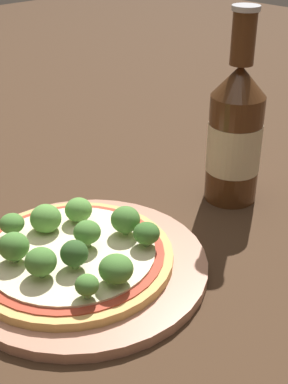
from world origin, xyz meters
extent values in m
plane|color=#3D2819|center=(0.00, 0.00, 0.00)|extent=(3.00, 3.00, 0.00)
cylinder|color=tan|center=(-0.01, 0.01, 0.01)|extent=(0.27, 0.27, 0.01)
cylinder|color=tan|center=(-0.02, 0.02, 0.02)|extent=(0.22, 0.22, 0.01)
cylinder|color=#A83823|center=(-0.02, 0.02, 0.02)|extent=(0.20, 0.20, 0.00)
cylinder|color=beige|center=(-0.02, 0.02, 0.02)|extent=(0.18, 0.18, 0.00)
cylinder|color=#7A9E5B|center=(-0.06, 0.00, 0.03)|extent=(0.01, 0.01, 0.01)
ellipsoid|color=#477A33|center=(-0.06, 0.00, 0.04)|extent=(0.03, 0.03, 0.03)
cylinder|color=#7A9E5B|center=(-0.05, 0.08, 0.03)|extent=(0.01, 0.01, 0.01)
ellipsoid|color=#477A33|center=(-0.05, 0.08, 0.04)|extent=(0.03, 0.03, 0.02)
cylinder|color=#7A9E5B|center=(0.00, 0.01, 0.03)|extent=(0.01, 0.01, 0.01)
ellipsoid|color=#477A33|center=(0.00, 0.01, 0.04)|extent=(0.03, 0.03, 0.02)
cylinder|color=#7A9E5B|center=(0.05, -0.03, 0.03)|extent=(0.01, 0.01, 0.01)
ellipsoid|color=#386628|center=(0.05, -0.03, 0.04)|extent=(0.03, 0.03, 0.02)
cylinder|color=#7A9E5B|center=(0.02, 0.06, 0.03)|extent=(0.01, 0.01, 0.01)
ellipsoid|color=#568E3D|center=(0.02, 0.06, 0.04)|extent=(0.03, 0.03, 0.03)
cylinder|color=#7A9E5B|center=(-0.02, -0.06, 0.03)|extent=(0.01, 0.01, 0.01)
ellipsoid|color=#477A33|center=(-0.02, -0.06, 0.04)|extent=(0.03, 0.03, 0.03)
cylinder|color=#7A9E5B|center=(-0.07, 0.04, 0.03)|extent=(0.01, 0.01, 0.01)
ellipsoid|color=#477A33|center=(-0.07, 0.04, 0.04)|extent=(0.03, 0.03, 0.03)
cylinder|color=#7A9E5B|center=(-0.05, -0.06, 0.03)|extent=(0.01, 0.01, 0.01)
ellipsoid|color=#477A33|center=(-0.05, -0.06, 0.04)|extent=(0.02, 0.02, 0.02)
cylinder|color=#7A9E5B|center=(-0.01, 0.07, 0.03)|extent=(0.01, 0.01, 0.01)
ellipsoid|color=#568E3D|center=(-0.01, 0.07, 0.04)|extent=(0.03, 0.03, 0.03)
cylinder|color=#7A9E5B|center=(-0.03, -0.01, 0.03)|extent=(0.01, 0.01, 0.01)
ellipsoid|color=#2D5123|center=(-0.03, -0.01, 0.04)|extent=(0.03, 0.03, 0.03)
cylinder|color=#7A9E5B|center=(0.05, 0.00, 0.03)|extent=(0.01, 0.01, 0.01)
ellipsoid|color=#477A33|center=(0.05, 0.00, 0.04)|extent=(0.03, 0.03, 0.03)
cylinder|color=#472814|center=(0.23, 0.00, 0.07)|extent=(0.07, 0.07, 0.14)
cylinder|color=#C6B793|center=(0.23, 0.00, 0.07)|extent=(0.07, 0.07, 0.06)
cone|color=#472814|center=(0.23, 0.00, 0.16)|extent=(0.07, 0.07, 0.04)
cylinder|color=#472814|center=(0.23, 0.00, 0.21)|extent=(0.03, 0.03, 0.06)
cylinder|color=#B2B2B7|center=(0.23, 0.00, 0.25)|extent=(0.03, 0.03, 0.01)
camera|label=1|loc=(-0.28, -0.38, 0.36)|focal=50.00mm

